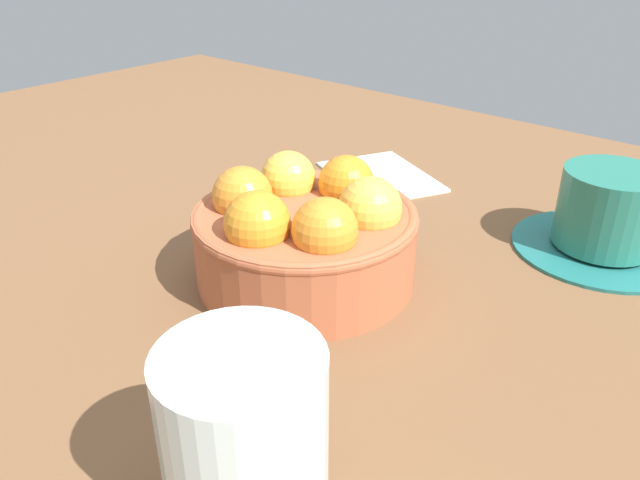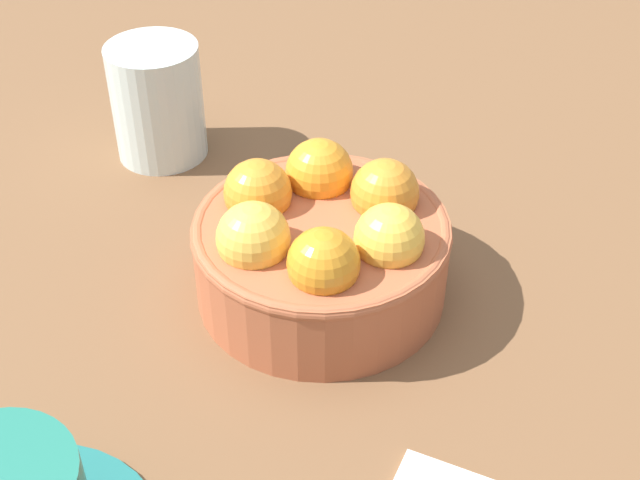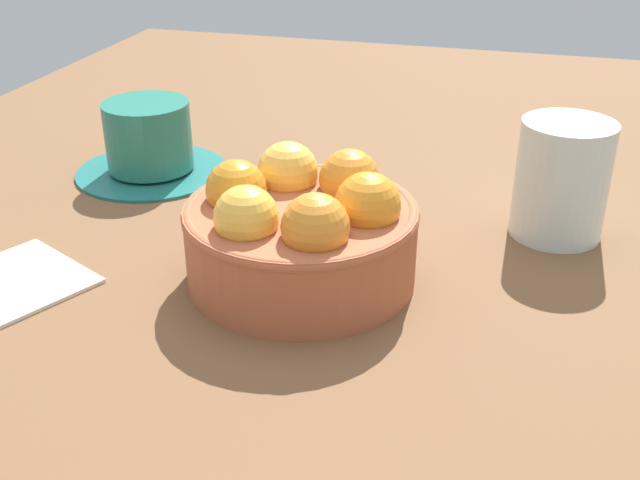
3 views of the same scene
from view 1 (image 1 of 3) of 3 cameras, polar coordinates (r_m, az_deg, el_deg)
The scene contains 5 objects.
ground_plane at distance 51.21cm, azimuth -1.27°, elevation -5.79°, with size 151.11×101.55×4.78cm, color brown.
terracotta_bowl at distance 47.91cm, azimuth -1.35°, elevation 0.66°, with size 17.16×17.16×9.02cm.
coffee_cup at distance 57.98cm, azimuth 24.65°, elevation 1.90°, with size 14.77×14.77×7.16cm.
water_glass at distance 29.56cm, azimuth -6.85°, elevation -17.91°, with size 7.51×7.51×9.71cm, color silver.
folded_napkin at distance 69.13cm, azimuth 5.50°, elevation 5.88°, with size 12.75×9.79×0.60cm, color white.
Camera 1 is at (28.93, -31.39, 25.90)cm, focal length 35.18 mm.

